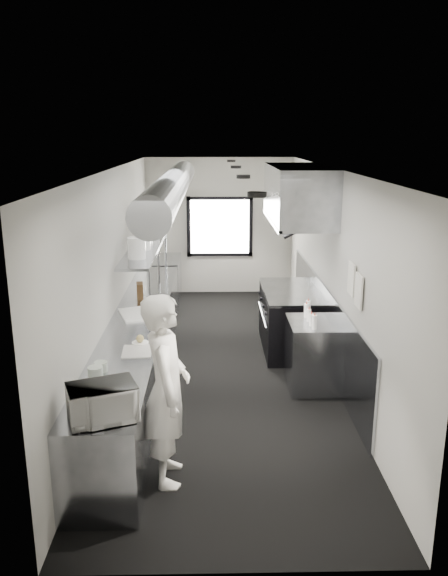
{
  "coord_description": "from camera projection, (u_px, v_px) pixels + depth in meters",
  "views": [
    {
      "loc": [
        -0.17,
        -7.58,
        3.24
      ],
      "look_at": [
        -0.01,
        -0.2,
        1.23
      ],
      "focal_mm": 35.23,
      "sensor_mm": 36.0,
      "label": 1
    }
  ],
  "objects": [
    {
      "name": "wall_right",
      "position": [
        332.0,
        272.0,
        7.83
      ],
      "size": [
        0.02,
        8.0,
        2.8
      ],
      "primitive_type": "cube",
      "color": "#B3B0AA",
      "rests_on": "floor"
    },
    {
      "name": "pastry",
      "position": [
        140.0,
        339.0,
        6.52
      ],
      "size": [
        0.09,
        0.09,
        0.09
      ],
      "primitive_type": "sphere",
      "color": "tan",
      "rests_on": "small_plate"
    },
    {
      "name": "squeeze_bottle_a",
      "position": [
        314.0,
        322.0,
        6.99
      ],
      "size": [
        0.08,
        0.08,
        0.18
      ],
      "primitive_type": "cylinder",
      "rotation": [
        0.0,
        0.0,
        0.34
      ],
      "color": "white",
      "rests_on": "bottle_station"
    },
    {
      "name": "floor",
      "position": [
        224.0,
        366.0,
        8.17
      ],
      "size": [
        3.0,
        8.0,
        0.01
      ],
      "primitive_type": "cube",
      "color": "black",
      "rests_on": "ground"
    },
    {
      "name": "wall_cladding",
      "position": [
        324.0,
        323.0,
        8.35
      ],
      "size": [
        0.03,
        5.5,
        1.1
      ],
      "primitive_type": "cube",
      "color": "gray",
      "rests_on": "wall_right"
    },
    {
      "name": "exhaust_hood",
      "position": [
        298.0,
        195.0,
        8.24
      ],
      "size": [
        0.81,
        2.2,
        0.88
      ],
      "color": "gray",
      "rests_on": "ceiling"
    },
    {
      "name": "squeeze_bottle_c",
      "position": [
        309.0,
        315.0,
        7.28
      ],
      "size": [
        0.07,
        0.07,
        0.16
      ],
      "primitive_type": "cylinder",
      "rotation": [
        0.0,
        0.0,
        0.27
      ],
      "color": "white",
      "rests_on": "bottle_station"
    },
    {
      "name": "hvac_duct",
      "position": [
        173.0,
        186.0,
        7.87
      ],
      "size": [
        0.4,
        6.4,
        0.4
      ],
      "primitive_type": "cylinder",
      "rotation": [
        1.57,
        0.0,
        0.0
      ],
      "color": "gray",
      "rests_on": "ceiling"
    },
    {
      "name": "knife_block",
      "position": [
        140.0,
        291.0,
        8.32
      ],
      "size": [
        0.12,
        0.22,
        0.23
      ],
      "primitive_type": "cube",
      "rotation": [
        0.0,
        0.0,
        0.14
      ],
      "color": "#4C2F1B",
      "rests_on": "prep_counter"
    },
    {
      "name": "newspaper",
      "position": [
        137.0,
        351.0,
        6.29
      ],
      "size": [
        0.34,
        0.42,
        0.01
      ],
      "primitive_type": "cube",
      "rotation": [
        0.0,
        0.0,
        0.06
      ],
      "color": "white",
      "rests_on": "prep_counter"
    },
    {
      "name": "service_window",
      "position": [
        220.0,
        227.0,
        11.63
      ],
      "size": [
        1.36,
        0.05,
        1.25
      ],
      "color": "white",
      "rests_on": "wall_back"
    },
    {
      "name": "deli_tub_a",
      "position": [
        95.0,
        372.0,
        5.61
      ],
      "size": [
        0.2,
        0.2,
        0.11
      ],
      "primitive_type": "cylinder",
      "rotation": [
        0.0,
        0.0,
        -0.41
      ],
      "color": "#B0BDAE",
      "rests_on": "prep_counter"
    },
    {
      "name": "plate_stack_d",
      "position": [
        151.0,
        225.0,
        9.41
      ],
      "size": [
        0.34,
        0.34,
        0.41
      ],
      "primitive_type": "cylinder",
      "rotation": [
        0.0,
        0.0,
        -0.31
      ],
      "color": "white",
      "rests_on": "pass_shelf"
    },
    {
      "name": "microwave",
      "position": [
        102.0,
        402.0,
        4.76
      ],
      "size": [
        0.63,
        0.55,
        0.31
      ],
      "primitive_type": "imported",
      "rotation": [
        0.0,
        0.0,
        0.37
      ],
      "color": "silver",
      "rests_on": "prep_counter"
    },
    {
      "name": "ceiling",
      "position": [
        224.0,
        169.0,
        7.43
      ],
      "size": [
        3.0,
        8.0,
        0.01
      ],
      "primitive_type": "cube",
      "color": "silver",
      "rests_on": "wall_back"
    },
    {
      "name": "notice_sheet_b",
      "position": [
        359.0,
        291.0,
        6.3
      ],
      "size": [
        0.02,
        0.28,
        0.38
      ],
      "primitive_type": "cube",
      "color": "silver",
      "rests_on": "wall_right"
    },
    {
      "name": "deli_tub_b",
      "position": [
        101.0,
        366.0,
        5.76
      ],
      "size": [
        0.18,
        0.18,
        0.1
      ],
      "primitive_type": "cylinder",
      "rotation": [
        0.0,
        0.0,
        0.4
      ],
      "color": "#B0BDAE",
      "rests_on": "prep_counter"
    },
    {
      "name": "squeeze_bottle_b",
      "position": [
        311.0,
        320.0,
        7.11
      ],
      "size": [
        0.07,
        0.07,
        0.16
      ],
      "primitive_type": "cylinder",
      "rotation": [
        0.0,
        0.0,
        -0.29
      ],
      "color": "white",
      "rests_on": "bottle_station"
    },
    {
      "name": "prep_counter",
      "position": [
        139.0,
        350.0,
        7.55
      ],
      "size": [
        0.7,
        6.0,
        0.9
      ],
      "primitive_type": "cube",
      "color": "gray",
      "rests_on": "floor"
    },
    {
      "name": "plate_stack_b",
      "position": [
        142.0,
        239.0,
        8.41
      ],
      "size": [
        0.3,
        0.3,
        0.32
      ],
      "primitive_type": "cylinder",
      "rotation": [
        0.0,
        0.0,
        -0.25
      ],
      "color": "white",
      "rests_on": "pass_shelf"
    },
    {
      "name": "plate_stack_c",
      "position": [
        146.0,
        236.0,
        8.71
      ],
      "size": [
        0.25,
        0.25,
        0.3
      ],
      "primitive_type": "cylinder",
      "rotation": [
        0.0,
        0.0,
        0.2
      ],
      "color": "white",
      "rests_on": "pass_shelf"
    },
    {
      "name": "pass_shelf",
      "position": [
        146.0,
        249.0,
        8.71
      ],
      "size": [
        0.45,
        3.0,
        0.68
      ],
      "color": "gray",
      "rests_on": "prep_counter"
    },
    {
      "name": "squeeze_bottle_d",
      "position": [
        306.0,
        311.0,
        7.44
      ],
      "size": [
        0.07,
        0.07,
        0.19
      ],
      "primitive_type": "cylinder",
      "rotation": [
        0.0,
        0.0,
        0.08
      ],
      "color": "white",
      "rests_on": "bottle_station"
    },
    {
      "name": "notice_sheet_a",
      "position": [
        351.0,
        279.0,
        6.62
      ],
      "size": [
        0.02,
        0.28,
        0.38
      ],
      "primitive_type": "cube",
      "color": "silver",
      "rests_on": "wall_right"
    },
    {
      "name": "cutting_board",
      "position": [
        140.0,
        314.0,
        7.58
      ],
      "size": [
        0.66,
        0.76,
        0.02
      ],
      "primitive_type": "cube",
      "rotation": [
        0.0,
        0.0,
        0.33
      ],
      "color": "white",
      "rests_on": "prep_counter"
    },
    {
      "name": "range",
      "position": [
        290.0,
        319.0,
        8.74
      ],
      "size": [
        0.88,
        1.6,
        0.94
      ],
      "color": "black",
      "rests_on": "floor"
    },
    {
      "name": "bottle_station",
      "position": [
        313.0,
        355.0,
        7.4
      ],
      "size": [
        0.65,
        0.8,
        0.9
      ],
      "primitive_type": "cube",
      "color": "gray",
      "rests_on": "floor"
    },
    {
      "name": "wall_front",
      "position": [
        237.0,
        407.0,
        3.94
      ],
      "size": [
        3.0,
        0.02,
        2.8
      ],
      "primitive_type": "cube",
      "color": "#B3B0AA",
      "rests_on": "floor"
    },
    {
      "name": "wall_back",
      "position": [
        220.0,
        227.0,
        11.66
      ],
      "size": [
        3.0,
        0.02,
        2.8
      ],
      "primitive_type": "cube",
      "color": "#B3B0AA",
      "rests_on": "floor"
    },
    {
      "name": "far_work_table",
      "position": [
        162.0,
        281.0,
        11.11
      ],
      "size": [
        0.7,
        1.2,
        0.9
      ],
      "primitive_type": "cube",
      "color": "gray",
      "rests_on": "floor"
    },
    {
      "name": "squeeze_bottle_e",
      "position": [
        308.0,
        308.0,
        7.55
      ],
      "size": [
        0.08,
        0.08,
        0.2
      ],
      "primitive_type": "cylinder",
      "rotation": [
        0.0,
        0.0,
        -0.33
      ],
      "color": "white",
      "rests_on": "bottle_station"
    },
    {
      "name": "wall_left",
      "position": [
        115.0,
        273.0,
        7.77
      ],
      "size": [
        0.02,
        8.0,
        2.8
      ],
      "primitive_type": "cube",
      "color": "#B3B0AA",
      "rests_on": "floor"
    },
    {
      "name": "line_cook",
      "position": [
        167.0,
        390.0,
        5.28
      ],
      "size": [
        0.5,
        0.71,
        1.86
      ],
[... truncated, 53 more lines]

